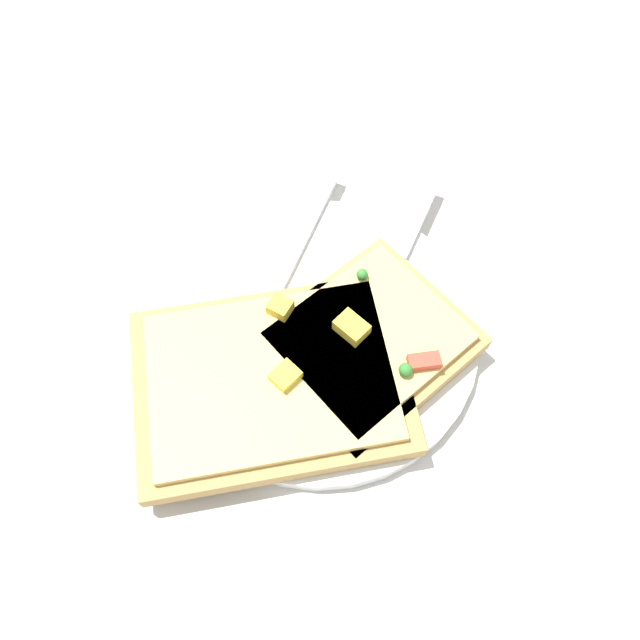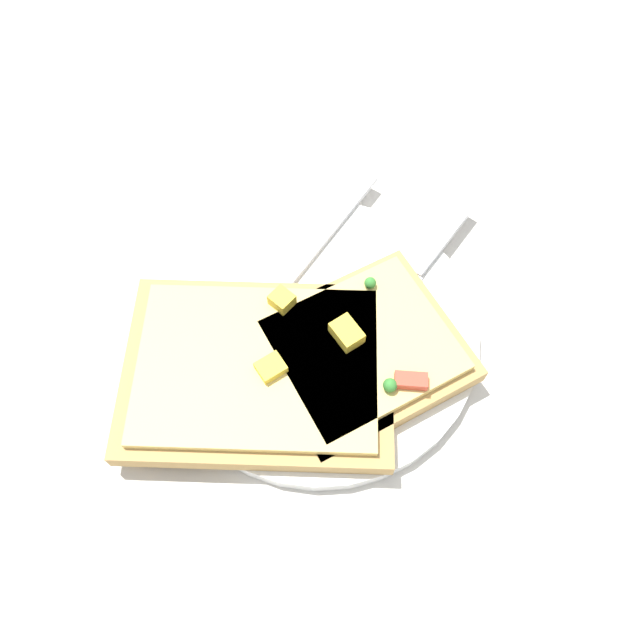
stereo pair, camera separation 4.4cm
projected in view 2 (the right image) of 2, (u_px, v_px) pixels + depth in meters
name	position (u px, v px, depth m)	size (l,w,h in m)	color
ground_plane	(320.00, 334.00, 0.46)	(4.00, 4.00, 0.00)	beige
plate	(320.00, 330.00, 0.45)	(0.23, 0.23, 0.01)	white
fork	(285.00, 285.00, 0.46)	(0.20, 0.13, 0.01)	silver
knife	(405.00, 280.00, 0.46)	(0.19, 0.14, 0.01)	silver
pizza_slice_main	(258.00, 369.00, 0.42)	(0.13, 0.18, 0.03)	tan
pizza_slice_corner	(363.00, 350.00, 0.43)	(0.16, 0.17, 0.03)	tan
crumb_scatter	(349.00, 313.00, 0.45)	(0.10, 0.05, 0.01)	#A47947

